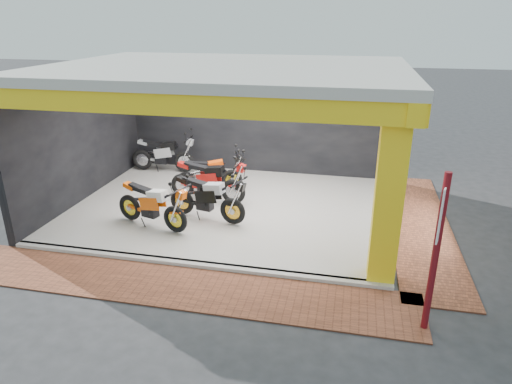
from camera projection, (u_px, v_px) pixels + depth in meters
ground at (206, 243)px, 10.23m from camera, size 80.00×80.00×0.00m
showroom_floor at (230, 207)px, 12.04m from camera, size 8.00×6.00×0.10m
showroom_ceiling at (227, 69)px, 10.76m from camera, size 8.40×6.40×0.20m
back_wall at (255, 119)px, 14.25m from camera, size 8.20×0.20×3.50m
left_wall at (81, 136)px, 12.24m from camera, size 0.20×6.20×3.50m
corner_column at (389, 196)px, 8.17m from camera, size 0.50×0.50×3.50m
header_beam_front at (181, 104)px, 8.13m from camera, size 8.40×0.30×0.40m
header_beam_right at (401, 87)px, 10.07m from camera, size 0.30×6.40×0.40m
floor_kerb at (190, 264)px, 9.28m from camera, size 8.00×0.20×0.10m
paver_front at (176, 286)px, 8.59m from camera, size 9.00×1.40×0.03m
paver_right at (420, 225)px, 11.09m from camera, size 1.40×7.00×0.03m
signpost at (437, 248)px, 6.91m from camera, size 0.13×0.37×2.70m
moto_hero at (174, 207)px, 10.27m from camera, size 2.28×1.39×1.31m
moto_row_a at (232, 199)px, 10.68m from camera, size 2.32×1.27×1.34m
moto_row_b at (233, 180)px, 11.84m from camera, size 2.33×1.05×1.38m
moto_row_c at (232, 170)px, 12.85m from camera, size 2.15×1.47×1.23m
moto_row_d at (184, 152)px, 14.33m from camera, size 2.21×0.90×1.33m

